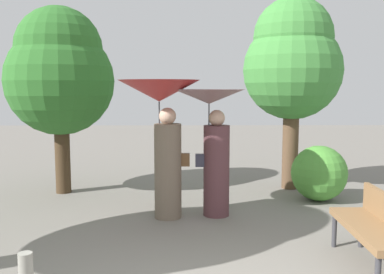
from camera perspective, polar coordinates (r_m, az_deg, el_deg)
The scene contains 6 objects.
person_left at distance 6.64m, azimuth -3.96°, elevation 2.46°, with size 1.25×1.25×2.16m.
person_right at distance 6.76m, azimuth 2.75°, elevation 0.73°, with size 1.11×1.11×2.01m.
park_bench at distance 5.33m, azimuth 23.32°, elevation -10.64°, with size 0.53×1.51×0.83m.
tree_near_right at distance 8.85m, azimuth 13.20°, elevation 9.86°, with size 1.96×1.96×3.81m.
tree_mid_left at distance 8.61m, azimuth -17.15°, elevation 8.30°, with size 2.06×2.06×3.56m.
bush_path_right at distance 8.12m, azimuth 16.51°, elevation -4.62°, with size 1.00×1.00×1.00m, color #4C9338.
Camera 1 is at (-0.09, -3.44, 2.03)m, focal length 40.20 mm.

